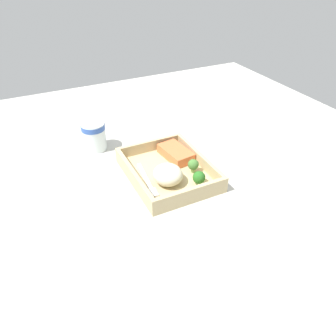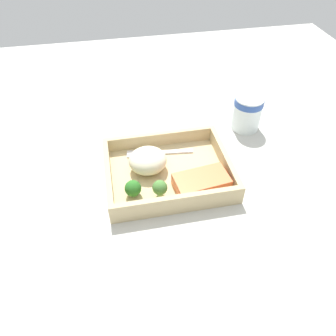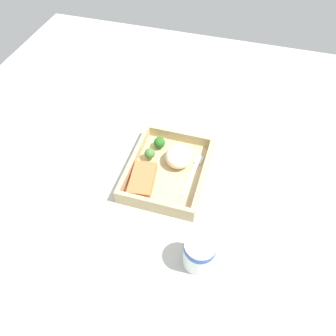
% 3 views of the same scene
% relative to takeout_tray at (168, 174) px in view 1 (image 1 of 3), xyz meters
% --- Properties ---
extents(ground_plane, '(1.60, 1.60, 0.02)m').
position_rel_takeout_tray_xyz_m(ground_plane, '(0.00, 0.00, -0.02)').
color(ground_plane, '#B5B5AC').
extents(takeout_tray, '(0.27, 0.22, 0.01)m').
position_rel_takeout_tray_xyz_m(takeout_tray, '(0.00, 0.00, 0.00)').
color(takeout_tray, tan).
rests_on(takeout_tray, ground_plane).
extents(tray_rim, '(0.27, 0.22, 0.03)m').
position_rel_takeout_tray_xyz_m(tray_rim, '(0.00, 0.00, 0.02)').
color(tray_rim, tan).
rests_on(tray_rim, takeout_tray).
extents(salmon_fillet, '(0.12, 0.08, 0.03)m').
position_rel_takeout_tray_xyz_m(salmon_fillet, '(-0.06, 0.06, 0.02)').
color(salmon_fillet, orange).
rests_on(salmon_fillet, takeout_tray).
extents(mashed_potatoes, '(0.08, 0.08, 0.05)m').
position_rel_takeout_tray_xyz_m(mashed_potatoes, '(0.04, -0.02, 0.03)').
color(mashed_potatoes, beige).
rests_on(mashed_potatoes, takeout_tray).
extents(broccoli_floret_1, '(0.03, 0.03, 0.04)m').
position_rel_takeout_tray_xyz_m(broccoli_floret_1, '(0.03, 0.06, 0.03)').
color(broccoli_floret_1, '#79A057').
rests_on(broccoli_floret_1, takeout_tray).
extents(broccoli_floret_2, '(0.03, 0.03, 0.04)m').
position_rel_takeout_tray_xyz_m(broccoli_floret_2, '(0.08, 0.05, 0.03)').
color(broccoli_floret_2, '#83A868').
rests_on(broccoli_floret_2, takeout_tray).
extents(fork, '(0.16, 0.03, 0.00)m').
position_rel_takeout_tray_xyz_m(fork, '(0.02, -0.07, 0.01)').
color(fork, silver).
rests_on(fork, takeout_tray).
extents(paper_cup, '(0.07, 0.07, 0.09)m').
position_rel_takeout_tray_xyz_m(paper_cup, '(-0.24, -0.14, 0.04)').
color(paper_cup, white).
rests_on(paper_cup, ground_plane).
extents(receipt_slip, '(0.14, 0.16, 0.00)m').
position_rel_takeout_tray_xyz_m(receipt_slip, '(0.02, 0.24, -0.00)').
color(receipt_slip, white).
rests_on(receipt_slip, ground_plane).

